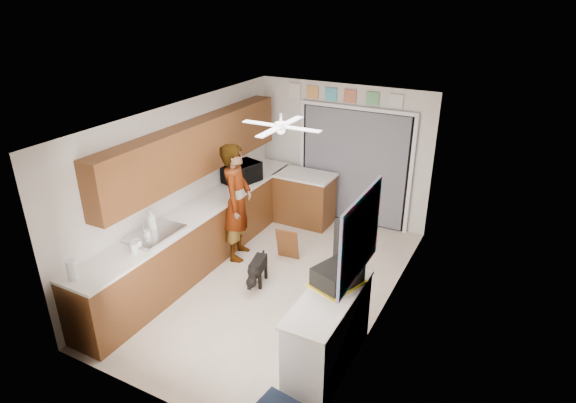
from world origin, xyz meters
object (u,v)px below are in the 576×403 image
at_px(microwave, 242,173).
at_px(man, 237,202).
at_px(paper_towel_roll, 72,270).
at_px(cardboard_box, 303,342).
at_px(soap_bottle, 152,220).
at_px(dog, 258,270).
at_px(suitcase, 337,275).
at_px(cup, 136,244).

distance_m(microwave, man, 0.87).
relative_size(paper_towel_roll, cardboard_box, 0.61).
bearing_deg(man, soap_bottle, 141.30).
relative_size(microwave, dog, 1.08).
bearing_deg(suitcase, man, 168.79).
relative_size(microwave, man, 0.32).
bearing_deg(suitcase, paper_towel_roll, -134.14).
xyz_separation_m(man, dog, (0.69, -0.54, -0.72)).
distance_m(paper_towel_roll, cardboard_box, 2.80).
bearing_deg(soap_bottle, man, 69.38).
bearing_deg(suitcase, cardboard_box, -127.71).
xyz_separation_m(cardboard_box, dog, (-1.21, 1.00, 0.10)).
bearing_deg(cup, cardboard_box, 6.21).
bearing_deg(paper_towel_roll, cup, 81.69).
bearing_deg(microwave, suitcase, -111.93).
xyz_separation_m(microwave, man, (0.39, -0.76, -0.16)).
relative_size(microwave, cup, 4.35).
xyz_separation_m(suitcase, cardboard_box, (-0.32, -0.20, -0.92)).
height_order(microwave, man, man).
xyz_separation_m(cup, suitcase, (2.58, 0.45, 0.05)).
height_order(soap_bottle, cardboard_box, soap_bottle).
distance_m(soap_bottle, paper_towel_roll, 1.33).
bearing_deg(paper_towel_roll, man, 79.61).
height_order(soap_bottle, suitcase, soap_bottle).
distance_m(microwave, suitcase, 3.35).
xyz_separation_m(microwave, dog, (1.08, -1.30, -0.89)).
height_order(cup, dog, cup).
bearing_deg(man, paper_towel_roll, 151.53).
bearing_deg(cardboard_box, man, 141.04).
bearing_deg(suitcase, dog, 172.37).
xyz_separation_m(cup, paper_towel_roll, (-0.13, -0.88, 0.07)).
relative_size(paper_towel_roll, suitcase, 0.48).
xyz_separation_m(paper_towel_roll, cardboard_box, (2.39, 1.12, -0.94)).
bearing_deg(soap_bottle, cup, -72.91).
height_order(soap_bottle, cup, soap_bottle).
xyz_separation_m(soap_bottle, cup, (0.14, -0.45, -0.11)).
bearing_deg(dog, paper_towel_roll, -131.50).
relative_size(microwave, cardboard_box, 1.51).
height_order(cup, cardboard_box, cup).
relative_size(suitcase, man, 0.27).
bearing_deg(microwave, cup, -162.53).
xyz_separation_m(microwave, suitcase, (2.61, -2.09, -0.06)).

